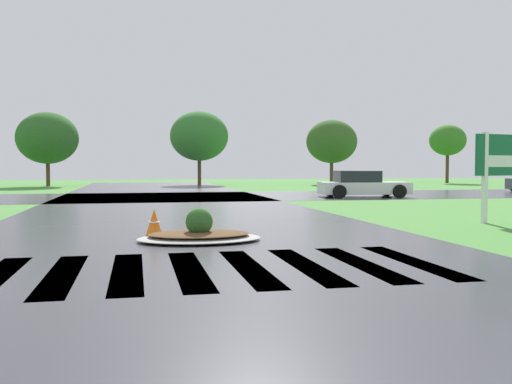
# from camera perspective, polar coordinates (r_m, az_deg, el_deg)

# --- Properties ---
(asphalt_roadway) EXTENTS (9.93, 80.00, 0.01)m
(asphalt_roadway) POSITION_cam_1_polar(r_m,az_deg,el_deg) (12.85, -6.36, -4.27)
(asphalt_roadway) COLOR #35353A
(asphalt_roadway) RESTS_ON ground
(asphalt_cross_road) EXTENTS (90.00, 8.93, 0.01)m
(asphalt_cross_road) POSITION_cam_1_polar(r_m,az_deg,el_deg) (28.47, -9.36, -0.48)
(asphalt_cross_road) COLOR #35353A
(asphalt_cross_road) RESTS_ON ground
(crosswalk_stripes) EXTENTS (6.75, 3.36, 0.01)m
(crosswalk_stripes) POSITION_cam_1_polar(r_m,az_deg,el_deg) (8.69, -3.68, -7.61)
(crosswalk_stripes) COLOR white
(crosswalk_stripes) RESTS_ON ground
(median_island) EXTENTS (2.54, 1.77, 0.68)m
(median_island) POSITION_cam_1_polar(r_m,az_deg,el_deg) (11.81, -5.67, -4.19)
(median_island) COLOR #9E9B93
(median_island) RESTS_ON ground
(car_blue_compact) EXTENTS (4.42, 2.47, 1.28)m
(car_blue_compact) POSITION_cam_1_polar(r_m,az_deg,el_deg) (28.27, 10.51, 0.70)
(car_blue_compact) COLOR silver
(car_blue_compact) RESTS_ON ground
(traffic_cone) EXTENTS (0.40, 0.40, 0.63)m
(traffic_cone) POSITION_cam_1_polar(r_m,az_deg,el_deg) (12.38, -10.09, -3.16)
(traffic_cone) COLOR orange
(traffic_cone) RESTS_ON ground
(background_treeline) EXTENTS (46.69, 5.72, 5.84)m
(background_treeline) POSITION_cam_1_polar(r_m,az_deg,el_deg) (45.26, -7.43, 5.29)
(background_treeline) COLOR #4C3823
(background_treeline) RESTS_ON ground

